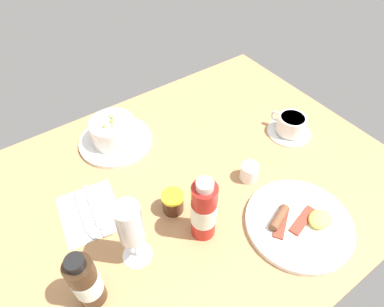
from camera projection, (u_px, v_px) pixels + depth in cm
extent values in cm
cube|color=#B27F51|center=(191.00, 187.00, 88.46)|extent=(110.00, 84.00, 3.00)
cylinder|color=white|center=(116.00, 141.00, 97.54)|extent=(21.26, 21.26, 1.20)
cylinder|color=white|center=(113.00, 131.00, 94.61)|extent=(12.80, 12.80, 6.84)
cylinder|color=beige|center=(112.00, 124.00, 92.70)|extent=(11.01, 11.01, 1.60)
sphere|color=#919744|center=(105.00, 127.00, 90.60)|extent=(1.28, 1.28, 1.28)
sphere|color=#919744|center=(110.00, 116.00, 93.62)|extent=(0.82, 0.82, 0.82)
sphere|color=#919744|center=(112.00, 125.00, 91.05)|extent=(1.01, 1.01, 1.01)
sphere|color=#919744|center=(112.00, 122.00, 92.04)|extent=(1.25, 1.25, 1.25)
sphere|color=#919744|center=(112.00, 118.00, 93.14)|extent=(1.17, 1.17, 1.17)
cube|color=white|center=(90.00, 212.00, 81.02)|extent=(15.96, 17.92, 0.30)
cube|color=silver|center=(93.00, 206.00, 81.77)|extent=(3.21, 14.03, 0.50)
cube|color=silver|center=(106.00, 229.00, 77.39)|extent=(2.70, 3.88, 0.40)
cube|color=silver|center=(82.00, 211.00, 80.66)|extent=(2.87, 13.01, 0.50)
ellipsoid|color=silver|center=(93.00, 232.00, 76.70)|extent=(2.40, 4.00, 0.60)
cylinder|color=white|center=(289.00, 132.00, 100.52)|extent=(13.13, 13.13, 0.90)
cylinder|color=white|center=(291.00, 124.00, 98.29)|extent=(8.30, 8.30, 5.23)
cylinder|color=#412214|center=(293.00, 119.00, 96.75)|extent=(7.05, 7.05, 1.00)
torus|color=white|center=(276.00, 116.00, 100.35)|extent=(1.72, 3.68, 3.60)
cylinder|color=white|center=(249.00, 172.00, 86.89)|extent=(4.77, 4.77, 4.79)
cone|color=white|center=(250.00, 162.00, 87.03)|extent=(2.75, 2.81, 2.34)
cylinder|color=white|center=(138.00, 255.00, 73.31)|extent=(6.66, 6.66, 0.40)
cylinder|color=white|center=(135.00, 246.00, 70.38)|extent=(0.80, 0.80, 7.65)
cylinder|color=white|center=(129.00, 224.00, 63.81)|extent=(5.34, 5.34, 10.39)
cylinder|color=#EAEFB3|center=(131.00, 228.00, 64.94)|extent=(4.38, 4.38, 6.23)
cylinder|color=#442416|center=(173.00, 203.00, 80.03)|extent=(5.18, 5.18, 4.88)
cylinder|color=yellow|center=(172.00, 196.00, 77.97)|extent=(5.43, 5.43, 0.80)
cylinder|color=#382314|center=(86.00, 282.00, 62.02)|extent=(5.36, 5.36, 14.40)
cylinder|color=white|center=(86.00, 283.00, 62.23)|extent=(5.47, 5.47, 5.47)
cylinder|color=black|center=(75.00, 263.00, 56.06)|extent=(3.49, 3.49, 1.98)
cylinder|color=#B21E19|center=(204.00, 211.00, 71.69)|extent=(5.64, 5.64, 16.44)
cylinder|color=white|center=(204.00, 212.00, 71.93)|extent=(5.76, 5.76, 6.25)
cylinder|color=silver|center=(205.00, 185.00, 65.05)|extent=(3.67, 3.67, 1.81)
cylinder|color=white|center=(299.00, 223.00, 78.20)|extent=(25.40, 25.40, 1.40)
cube|color=#AA3828|center=(303.00, 220.00, 77.63)|extent=(9.31, 4.49, 0.60)
cube|color=#A23828|center=(281.00, 222.00, 77.32)|extent=(8.79, 7.05, 0.60)
cylinder|color=brown|center=(279.00, 218.00, 77.09)|extent=(7.33, 4.42, 2.20)
ellipsoid|color=#F2D859|center=(320.00, 219.00, 77.03)|extent=(6.00, 4.80, 2.40)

